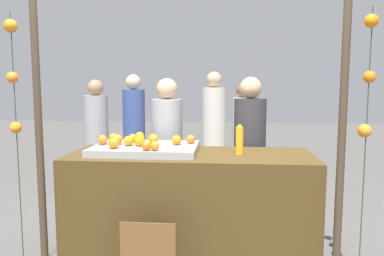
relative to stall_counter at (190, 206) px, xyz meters
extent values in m
cube|color=#4C3819|center=(0.00, 0.00, 0.00)|extent=(2.05, 0.78, 0.92)
cube|color=#9EA0A5|center=(-0.39, 0.03, 0.49)|extent=(0.88, 0.65, 0.06)
sphere|color=orange|center=(-0.49, 0.25, 0.57)|extent=(0.09, 0.09, 0.09)
sphere|color=orange|center=(-0.77, 0.04, 0.56)|extent=(0.08, 0.08, 0.08)
sphere|color=orange|center=(-0.53, -0.01, 0.56)|extent=(0.08, 0.08, 0.08)
sphere|color=orange|center=(-0.01, 0.16, 0.56)|extent=(0.08, 0.08, 0.08)
sphere|color=orange|center=(-0.43, -0.02, 0.57)|extent=(0.09, 0.09, 0.09)
sphere|color=orange|center=(-0.54, 0.18, 0.56)|extent=(0.08, 0.08, 0.08)
sphere|color=orange|center=(-0.13, 0.08, 0.56)|extent=(0.08, 0.08, 0.08)
sphere|color=orange|center=(-0.70, 0.12, 0.57)|extent=(0.09, 0.09, 0.09)
sphere|color=orange|center=(-0.61, -0.16, 0.57)|extent=(0.09, 0.09, 0.09)
sphere|color=orange|center=(-0.33, -0.22, 0.56)|extent=(0.08, 0.08, 0.08)
sphere|color=orange|center=(-0.65, 0.04, 0.57)|extent=(0.09, 0.09, 0.09)
sphere|color=orange|center=(-0.26, -0.22, 0.56)|extent=(0.07, 0.07, 0.07)
sphere|color=orange|center=(-0.34, 0.14, 0.56)|extent=(0.08, 0.08, 0.08)
sphere|color=orange|center=(-0.46, 0.07, 0.56)|extent=(0.07, 0.07, 0.07)
cylinder|color=#F1AC1A|center=(0.41, 0.01, 0.58)|extent=(0.06, 0.06, 0.23)
cylinder|color=yellow|center=(0.41, 0.01, 0.70)|extent=(0.04, 0.04, 0.02)
cylinder|color=#99999E|center=(-0.30, 0.66, 0.22)|extent=(0.31, 0.31, 1.36)
sphere|color=tan|center=(-0.30, 0.66, 1.00)|extent=(0.21, 0.21, 0.21)
cylinder|color=#333338|center=(0.54, 0.63, 0.22)|extent=(0.32, 0.32, 1.37)
sphere|color=tan|center=(0.54, 0.63, 1.01)|extent=(0.21, 0.21, 0.21)
cylinder|color=#99999E|center=(-1.46, 1.82, 0.22)|extent=(0.32, 0.32, 1.36)
sphere|color=#A87A59|center=(-1.46, 1.82, 1.01)|extent=(0.21, 0.21, 0.21)
cylinder|color=#384C8C|center=(-1.08, 2.39, 0.26)|extent=(0.33, 0.33, 1.44)
sphere|color=beige|center=(-1.08, 2.39, 1.09)|extent=(0.22, 0.22, 0.22)
cylinder|color=beige|center=(0.12, 2.39, 0.27)|extent=(0.34, 0.34, 1.47)
sphere|color=tan|center=(0.12, 2.39, 1.12)|extent=(0.23, 0.23, 0.23)
cylinder|color=beige|center=(0.56, 2.58, 0.20)|extent=(0.31, 0.31, 1.32)
sphere|color=brown|center=(0.56, 2.58, 0.96)|extent=(0.21, 0.21, 0.21)
cylinder|color=#473828|center=(-1.10, -0.43, 0.65)|extent=(0.06, 0.06, 2.22)
cylinder|color=#473828|center=(1.10, -0.43, 0.65)|extent=(0.06, 0.06, 2.22)
cylinder|color=#2D4C23|center=(-1.27, -0.45, 0.55)|extent=(0.01, 0.01, 2.03)
sphere|color=orange|center=(-1.27, -0.45, 1.46)|extent=(0.10, 0.10, 0.10)
sphere|color=orange|center=(-1.28, -0.45, 1.09)|extent=(0.08, 0.08, 0.08)
sphere|color=orange|center=(-1.27, -0.45, 0.72)|extent=(0.09, 0.09, 0.09)
cylinder|color=#2D4C23|center=(1.27, -0.42, 0.55)|extent=(0.01, 0.01, 2.03)
sphere|color=orange|center=(1.26, -0.43, 1.46)|extent=(0.09, 0.09, 0.09)
sphere|color=orange|center=(1.27, -0.42, 1.09)|extent=(0.08, 0.08, 0.08)
sphere|color=orange|center=(1.26, -0.42, 0.72)|extent=(0.09, 0.09, 0.09)
camera|label=1|loc=(0.29, -3.08, 1.03)|focal=34.75mm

